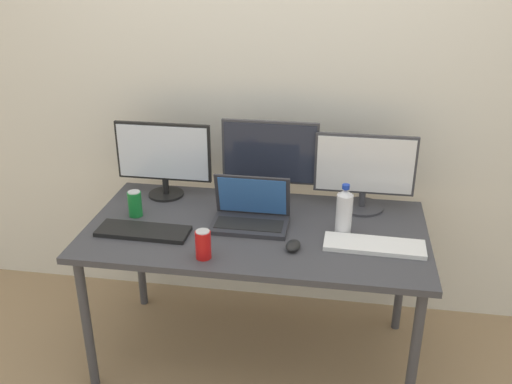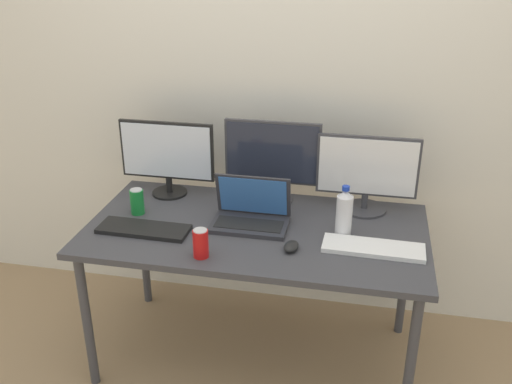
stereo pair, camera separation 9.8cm
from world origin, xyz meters
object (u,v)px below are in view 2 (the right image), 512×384
object	(u,v)px
monitor_left	(167,155)
monitor_right	(367,173)
soda_can_near_keyboard	(201,243)
work_desk	(256,239)
keyboard_aux	(144,229)
keyboard_main	(373,248)
soda_can_by_laptop	(137,202)
water_bottle	(344,213)
laptop_silver	(251,213)
mouse_by_keyboard	(291,246)
monitor_center	(272,159)

from	to	relation	value
monitor_left	monitor_right	bearing A→B (deg)	0.46
monitor_left	soda_can_near_keyboard	world-z (taller)	monitor_left
work_desk	keyboard_aux	xyz separation A→B (m)	(-0.50, -0.14, 0.07)
work_desk	keyboard_main	world-z (taller)	keyboard_main
soda_can_by_laptop	water_bottle	bearing A→B (deg)	-0.85
work_desk	laptop_silver	xyz separation A→B (m)	(-0.03, 0.03, 0.12)
keyboard_aux	mouse_by_keyboard	world-z (taller)	mouse_by_keyboard
monitor_left	monitor_center	xyz separation A→B (m)	(0.54, 0.03, 0.01)
monitor_right	soda_can_by_laptop	size ratio (longest dim) A/B	3.83
keyboard_main	keyboard_aux	bearing A→B (deg)	-176.33
mouse_by_keyboard	soda_can_near_keyboard	bearing A→B (deg)	-151.21
keyboard_aux	monitor_center	bearing A→B (deg)	41.74
monitor_right	soda_can_near_keyboard	size ratio (longest dim) A/B	3.83
monitor_left	water_bottle	distance (m)	0.96
monitor_center	laptop_silver	size ratio (longest dim) A/B	1.35
work_desk	monitor_right	world-z (taller)	monitor_right
laptop_silver	keyboard_aux	world-z (taller)	laptop_silver
monitor_left	soda_can_near_keyboard	size ratio (longest dim) A/B	3.87
monitor_left	keyboard_aux	size ratio (longest dim) A/B	1.17
monitor_right	keyboard_aux	bearing A→B (deg)	-156.59
keyboard_aux	soda_can_by_laptop	size ratio (longest dim) A/B	3.32
mouse_by_keyboard	monitor_center	bearing A→B (deg)	118.69
laptop_silver	mouse_by_keyboard	world-z (taller)	laptop_silver
monitor_right	laptop_silver	bearing A→B (deg)	-153.65
laptop_silver	soda_can_by_laptop	distance (m)	0.56
monitor_left	laptop_silver	world-z (taller)	monitor_left
work_desk	mouse_by_keyboard	distance (m)	0.27
monitor_left	soda_can_near_keyboard	bearing A→B (deg)	-59.30
monitor_center	monitor_right	world-z (taller)	monitor_center
keyboard_aux	soda_can_near_keyboard	distance (m)	0.37
keyboard_main	mouse_by_keyboard	world-z (taller)	mouse_by_keyboard
soda_can_near_keyboard	laptop_silver	bearing A→B (deg)	66.80
monitor_left	mouse_by_keyboard	xyz separation A→B (m)	(0.71, -0.45, -0.20)
monitor_right	soda_can_by_laptop	bearing A→B (deg)	-166.57
monitor_right	soda_can_by_laptop	distance (m)	1.11
mouse_by_keyboard	soda_can_near_keyboard	distance (m)	0.39
monitor_center	soda_can_near_keyboard	xyz separation A→B (m)	(-0.19, -0.61, -0.16)
laptop_silver	water_bottle	xyz separation A→B (m)	(0.43, -0.02, 0.05)
monitor_left	mouse_by_keyboard	bearing A→B (deg)	-32.51
monitor_left	laptop_silver	bearing A→B (deg)	-26.80
mouse_by_keyboard	soda_can_by_laptop	size ratio (longest dim) A/B	0.76
laptop_silver	mouse_by_keyboard	size ratio (longest dim) A/B	3.70
monitor_left	monitor_center	size ratio (longest dim) A/B	1.02
monitor_right	water_bottle	size ratio (longest dim) A/B	2.03
monitor_left	keyboard_main	bearing A→B (deg)	-19.83
monitor_right	keyboard_aux	world-z (taller)	monitor_right
laptop_silver	water_bottle	size ratio (longest dim) A/B	1.49
keyboard_main	laptop_silver	bearing A→B (deg)	168.39
soda_can_near_keyboard	soda_can_by_laptop	bearing A→B (deg)	141.58
keyboard_aux	keyboard_main	bearing A→B (deg)	3.03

